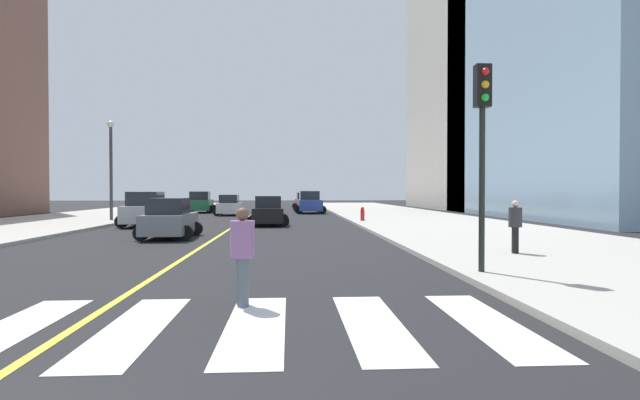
% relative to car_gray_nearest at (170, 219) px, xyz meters
% --- Properties ---
extents(sidewalk_kerb_east, '(10.00, 120.00, 0.15)m').
position_rel_car_gray_nearest_xyz_m(sidewalk_kerb_east, '(14.20, 1.17, -0.75)').
color(sidewalk_kerb_east, '#B2ADA3').
rests_on(sidewalk_kerb_east, ground).
extents(crosswalk_paint, '(13.50, 4.00, 0.01)m').
position_rel_car_gray_nearest_xyz_m(crosswalk_paint, '(2.00, -14.83, -0.81)').
color(crosswalk_paint, silver).
rests_on(crosswalk_paint, ground).
extents(lane_divider_paint, '(0.16, 80.00, 0.01)m').
position_rel_car_gray_nearest_xyz_m(lane_divider_paint, '(2.00, 21.17, -0.82)').
color(lane_divider_paint, yellow).
rests_on(lane_divider_paint, ground).
extents(parking_garage_concrete, '(18.00, 24.00, 30.28)m').
position_rel_car_gray_nearest_xyz_m(parking_garage_concrete, '(30.70, 36.57, 14.32)').
color(parking_garage_concrete, '#B2ADA3').
rests_on(parking_garage_concrete, ground).
extents(car_gray_nearest, '(2.46, 3.93, 1.75)m').
position_rel_car_gray_nearest_xyz_m(car_gray_nearest, '(0.00, 0.00, 0.00)').
color(car_gray_nearest, slate).
rests_on(car_gray_nearest, ground).
extents(car_black_second, '(2.50, 3.97, 1.76)m').
position_rel_car_gray_nearest_xyz_m(car_black_second, '(3.97, 8.13, 0.00)').
color(car_black_second, black).
rests_on(car_black_second, ground).
extents(car_silver_third, '(2.94, 4.59, 2.02)m').
position_rel_car_gray_nearest_xyz_m(car_silver_third, '(-3.11, 7.75, 0.12)').
color(car_silver_third, '#B7B7BC').
rests_on(car_silver_third, ground).
extents(car_blue_fourth, '(2.98, 4.68, 2.06)m').
position_rel_car_gray_nearest_xyz_m(car_blue_fourth, '(7.09, 24.92, 0.14)').
color(car_blue_fourth, '#2D479E').
rests_on(car_blue_fourth, ground).
extents(car_white_fifth, '(2.45, 3.92, 1.75)m').
position_rel_car_gray_nearest_xyz_m(car_white_fifth, '(0.15, 21.12, -0.00)').
color(car_white_fifth, silver).
rests_on(car_white_fifth, ground).
extents(car_green_sixth, '(2.96, 4.61, 2.02)m').
position_rel_car_gray_nearest_xyz_m(car_green_sixth, '(-3.24, 26.71, 0.12)').
color(car_green_sixth, '#236B42').
rests_on(car_green_sixth, ground).
extents(car_red_seventh, '(2.77, 4.31, 1.89)m').
position_rel_car_gray_nearest_xyz_m(car_red_seventh, '(6.92, 35.28, 0.06)').
color(car_red_seventh, red).
rests_on(car_red_seventh, ground).
extents(traffic_light_near_corner, '(0.36, 0.41, 4.88)m').
position_rel_car_gray_nearest_xyz_m(traffic_light_near_corner, '(9.76, -10.82, 2.76)').
color(traffic_light_near_corner, black).
rests_on(traffic_light_near_corner, sidewalk_kerb_east).
extents(pedestrian_crossing, '(0.44, 0.44, 1.77)m').
position_rel_car_gray_nearest_xyz_m(pedestrian_crossing, '(4.38, -13.46, 0.15)').
color(pedestrian_crossing, slate).
rests_on(pedestrian_crossing, ground).
extents(pedestrian_waiting_east, '(0.40, 0.40, 1.62)m').
position_rel_car_gray_nearest_xyz_m(pedestrian_waiting_east, '(12.14, -7.34, 0.22)').
color(pedestrian_waiting_east, black).
rests_on(pedestrian_waiting_east, sidewalk_kerb_east).
extents(fire_hydrant, '(0.26, 0.26, 0.89)m').
position_rel_car_gray_nearest_xyz_m(fire_hydrant, '(9.94, 10.12, -0.24)').
color(fire_hydrant, red).
rests_on(fire_hydrant, sidewalk_kerb_east).
extents(street_lamp, '(0.44, 0.44, 6.58)m').
position_rel_car_gray_nearest_xyz_m(street_lamp, '(-6.61, 12.14, 3.26)').
color(street_lamp, '#38383D').
rests_on(street_lamp, sidewalk_kerb_west).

